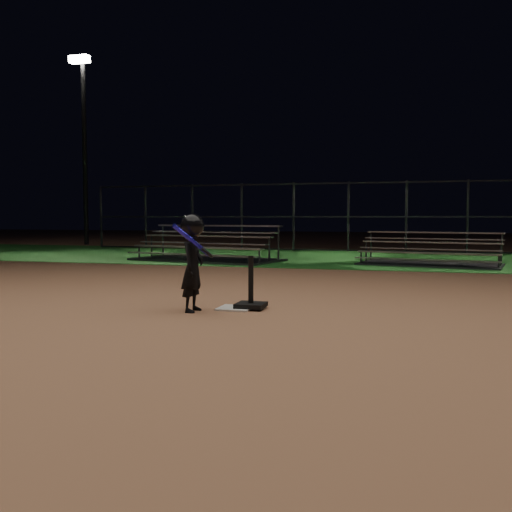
{
  "coord_description": "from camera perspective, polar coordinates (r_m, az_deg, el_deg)",
  "views": [
    {
      "loc": [
        2.31,
        -7.07,
        1.24
      ],
      "look_at": [
        0.0,
        1.0,
        0.65
      ],
      "focal_mm": 39.06,
      "sensor_mm": 36.0,
      "label": 1
    }
  ],
  "objects": [
    {
      "name": "child_batter",
      "position": [
        7.3,
        -6.51,
        -0.4
      ],
      "size": [
        0.43,
        0.63,
        1.28
      ],
      "rotation": [
        0.0,
        0.0,
        1.57
      ],
      "color": "black",
      "rests_on": "ground"
    },
    {
      "name": "bleacher_left",
      "position": [
        15.83,
        -5.11,
        0.26
      ],
      "size": [
        4.45,
        2.82,
        1.01
      ],
      "rotation": [
        0.0,
        0.0,
        -0.21
      ],
      "color": "#B8B8BD",
      "rests_on": "ground"
    },
    {
      "name": "batting_tee",
      "position": [
        7.51,
        -0.53,
        -4.35
      ],
      "size": [
        0.38,
        0.38,
        0.7
      ],
      "color": "black",
      "rests_on": "home_plate"
    },
    {
      "name": "backstop_fence",
      "position": [
        20.2,
        9.44,
        3.98
      ],
      "size": [
        20.08,
        0.08,
        2.5
      ],
      "color": "#38383D",
      "rests_on": "ground"
    },
    {
      "name": "ground",
      "position": [
        7.54,
        -2.1,
        -5.44
      ],
      "size": [
        80.0,
        80.0,
        0.0
      ],
      "primitive_type": "plane",
      "color": "#9F6848",
      "rests_on": "ground"
    },
    {
      "name": "home_plate",
      "position": [
        7.54,
        -2.1,
        -5.35
      ],
      "size": [
        0.45,
        0.45,
        0.02
      ],
      "primitive_type": "cube",
      "color": "beige",
      "rests_on": "ground"
    },
    {
      "name": "grass_strip",
      "position": [
        17.27,
        8.25,
        -0.13
      ],
      "size": [
        60.0,
        8.0,
        0.01
      ],
      "primitive_type": "cube",
      "color": "#1C581C",
      "rests_on": "ground"
    },
    {
      "name": "light_pole_left",
      "position": [
        26.52,
        -17.25,
        11.86
      ],
      "size": [
        0.9,
        0.53,
        8.3
      ],
      "color": "#2D2D30",
      "rests_on": "ground"
    },
    {
      "name": "bleacher_right",
      "position": [
        14.95,
        17.33,
        -0.25
      ],
      "size": [
        3.73,
        2.33,
        0.85
      ],
      "rotation": [
        0.0,
        0.0,
        -0.19
      ],
      "color": "#A4A4A9",
      "rests_on": "ground"
    }
  ]
}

